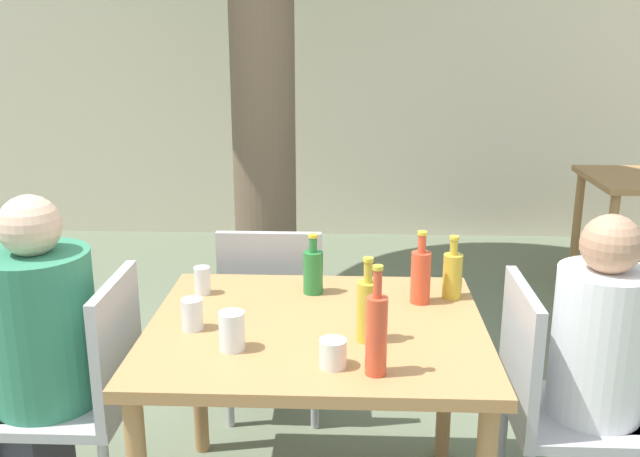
{
  "coord_description": "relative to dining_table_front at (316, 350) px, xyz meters",
  "views": [
    {
      "loc": [
        0.11,
        -2.21,
        1.75
      ],
      "look_at": [
        0.0,
        0.3,
        1.02
      ],
      "focal_mm": 40.0,
      "sensor_mm": 36.0,
      "label": 1
    }
  ],
  "objects": [
    {
      "name": "cafe_building_wall",
      "position": [
        0.0,
        3.73,
        0.72
      ],
      "size": [
        10.0,
        0.08,
        2.8
      ],
      "color": "beige",
      "rests_on": "ground_plane"
    },
    {
      "name": "dining_table_front",
      "position": [
        0.0,
        0.0,
        0.0
      ],
      "size": [
        1.13,
        0.96,
        0.77
      ],
      "color": "#B27F4C",
      "rests_on": "ground_plane"
    },
    {
      "name": "patio_chair_0",
      "position": [
        -0.8,
        0.0,
        -0.16
      ],
      "size": [
        0.44,
        0.44,
        0.91
      ],
      "rotation": [
        0.0,
        0.0,
        -1.57
      ],
      "color": "#B2B2B7",
      "rests_on": "ground_plane"
    },
    {
      "name": "patio_chair_1",
      "position": [
        0.8,
        0.0,
        -0.16
      ],
      "size": [
        0.44,
        0.44,
        0.91
      ],
      "rotation": [
        0.0,
        0.0,
        1.57
      ],
      "color": "#B2B2B7",
      "rests_on": "ground_plane"
    },
    {
      "name": "patio_chair_2",
      "position": [
        -0.23,
        0.72,
        -0.16
      ],
      "size": [
        0.44,
        0.44,
        0.91
      ],
      "rotation": [
        0.0,
        0.0,
        3.14
      ],
      "color": "#B2B2B7",
      "rests_on": "ground_plane"
    },
    {
      "name": "person_seated_0",
      "position": [
        -1.03,
        -0.0,
        -0.13
      ],
      "size": [
        0.58,
        0.37,
        1.21
      ],
      "rotation": [
        0.0,
        0.0,
        -1.57
      ],
      "color": "#383842",
      "rests_on": "ground_plane"
    },
    {
      "name": "person_seated_1",
      "position": [
        1.04,
        -0.0,
        -0.16
      ],
      "size": [
        0.56,
        0.31,
        1.16
      ],
      "rotation": [
        0.0,
        0.0,
        1.57
      ],
      "color": "#383842",
      "rests_on": "ground_plane"
    },
    {
      "name": "oil_cruet_0",
      "position": [
        0.49,
        0.27,
        0.19
      ],
      "size": [
        0.07,
        0.07,
        0.24
      ],
      "color": "gold",
      "rests_on": "dining_table_front"
    },
    {
      "name": "oil_cruet_1",
      "position": [
        0.17,
        -0.12,
        0.2
      ],
      "size": [
        0.07,
        0.07,
        0.28
      ],
      "color": "gold",
      "rests_on": "dining_table_front"
    },
    {
      "name": "green_bottle_2",
      "position": [
        -0.03,
        0.29,
        0.18
      ],
      "size": [
        0.07,
        0.07,
        0.23
      ],
      "color": "#287A38",
      "rests_on": "dining_table_front"
    },
    {
      "name": "soda_bottle_3",
      "position": [
        0.37,
        0.21,
        0.2
      ],
      "size": [
        0.07,
        0.07,
        0.27
      ],
      "color": "#DB4C2D",
      "rests_on": "dining_table_front"
    },
    {
      "name": "soda_bottle_4",
      "position": [
        0.19,
        -0.34,
        0.22
      ],
      "size": [
        0.06,
        0.06,
        0.33
      ],
      "color": "#DB4C2D",
      "rests_on": "dining_table_front"
    },
    {
      "name": "drinking_glass_0",
      "position": [
        -0.25,
        -0.2,
        0.16
      ],
      "size": [
        0.08,
        0.08,
        0.12
      ],
      "color": "white",
      "rests_on": "dining_table_front"
    },
    {
      "name": "drinking_glass_1",
      "position": [
        -0.41,
        -0.05,
        0.15
      ],
      "size": [
        0.07,
        0.07,
        0.11
      ],
      "color": "white",
      "rests_on": "dining_table_front"
    },
    {
      "name": "drinking_glass_2",
      "position": [
        -0.44,
        0.27,
        0.15
      ],
      "size": [
        0.06,
        0.06,
        0.1
      ],
      "color": "white",
      "rests_on": "dining_table_front"
    },
    {
      "name": "drinking_glass_3",
      "position": [
        0.06,
        -0.3,
        0.14
      ],
      "size": [
        0.08,
        0.08,
        0.09
      ],
      "color": "silver",
      "rests_on": "dining_table_front"
    }
  ]
}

